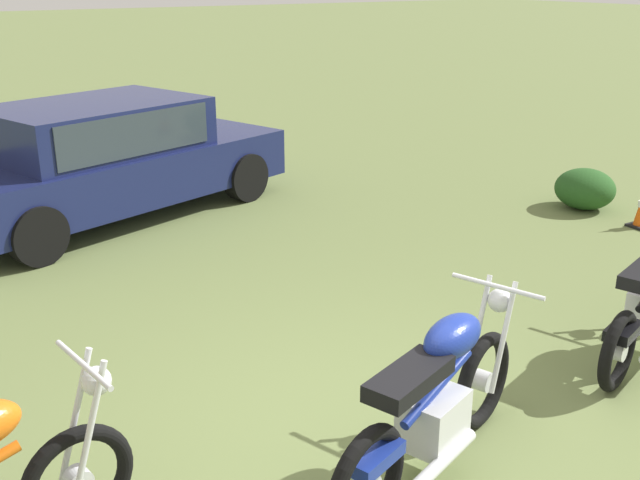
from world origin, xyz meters
name	(u,v)px	position (x,y,z in m)	size (l,w,h in m)	color
ground_plane	(382,444)	(0.00, 0.00, 0.00)	(120.00, 120.00, 0.00)	olive
motorcycle_blue	(435,403)	(0.09, -0.39, 0.49)	(1.93, 0.97, 1.02)	black
car_navy	(103,153)	(-0.03, 5.71, 0.80)	(4.77, 3.10, 1.43)	#161E4C
shrub_low	(585,189)	(5.27, 2.78, 0.26)	(0.74, 0.77, 0.52)	#234F1E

